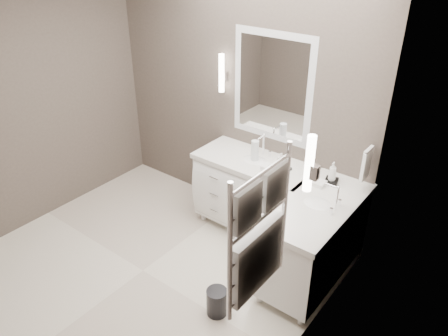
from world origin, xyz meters
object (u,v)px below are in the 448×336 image
Objects in this scene: vanity_back at (253,190)px; towel_ladder at (258,239)px; vanity_right at (313,237)px; waste_bin at (217,302)px.

towel_ladder is at bearing -55.90° from vanity_back.
vanity_right is (0.88, -0.33, 0.00)m from vanity_back.
towel_ladder reaches higher than waste_bin.
vanity_back is at bearing 159.62° from vanity_right.
waste_bin is (-0.43, -0.87, -0.36)m from vanity_right.
vanity_back is 1.00× the size of vanity_right.
towel_ladder is (1.10, -1.63, 0.91)m from vanity_back.
vanity_right is 1.03m from waste_bin.
towel_ladder reaches higher than vanity_back.
vanity_back is at bearing 110.60° from waste_bin.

